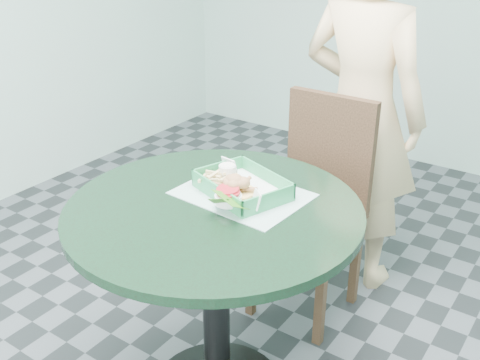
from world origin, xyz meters
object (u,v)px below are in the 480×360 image
Objects in this scene: diner_person at (362,103)px; sauce_ramekin at (220,177)px; dining_chair at (317,193)px; crab_sandwich at (241,193)px; cafe_table at (215,258)px; food_basket at (242,194)px.

sauce_ramekin is (-0.11, -0.87, -0.04)m from diner_person.
dining_chair reaches higher than crab_sandwich.
dining_chair is (0.01, 0.69, -0.05)m from cafe_table.
sauce_ramekin is (-0.12, 0.05, -0.00)m from crab_sandwich.
dining_chair is 0.62m from food_basket.
cafe_table is 0.69m from dining_chair.
diner_person is (0.04, 1.00, 0.26)m from cafe_table.
crab_sandwich is 0.13m from sauce_ramekin.
sauce_ramekin is (-0.08, -0.56, 0.27)m from dining_chair.
food_basket is (-0.02, -0.88, -0.08)m from diner_person.
cafe_table is 7.39× the size of crab_sandwich.
dining_chair is 0.55× the size of diner_person.
dining_chair is at bearing 91.55° from food_basket.
diner_person is 6.04× the size of food_basket.
dining_chair reaches higher than cafe_table.
crab_sandwich is (0.03, -0.05, 0.03)m from food_basket.
diner_person is 0.89m from food_basket.
diner_person reaches higher than crab_sandwich.
dining_chair is 0.68m from crab_sandwich.
cafe_table is 3.28× the size of food_basket.
sauce_ramekin is at bearing 119.05° from cafe_table.
diner_person is at bearing 88.96° from food_basket.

